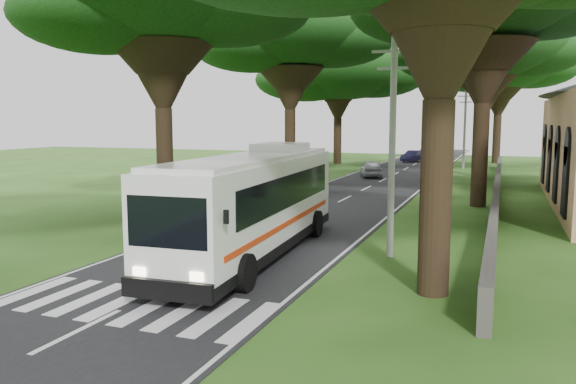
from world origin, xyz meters
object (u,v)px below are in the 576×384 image
object	(u,v)px
pole_far	(465,128)
pedestrian	(135,218)
pole_near	(392,143)
coach_bus	(254,202)
distant_car_b	(413,156)
pole_mid	(446,132)
distant_car_c	(438,157)
distant_car_a	(371,168)

from	to	relation	value
pole_far	pedestrian	distance (m)	42.18
pole_near	coach_bus	xyz separation A→B (m)	(-4.70, -1.63, -2.18)
distant_car_b	pole_far	bearing A→B (deg)	-34.05
pole_mid	pole_far	size ratio (longest dim) A/B	1.00
coach_bus	distant_car_c	bearing A→B (deg)	85.05
coach_bus	distant_car_c	world-z (taller)	coach_bus
distant_car_b	distant_car_c	xyz separation A→B (m)	(2.87, -0.14, -0.05)
pedestrian	distant_car_a	bearing A→B (deg)	-5.22
pole_mid	pedestrian	world-z (taller)	pole_mid
pole_far	pedestrian	xyz separation A→B (m)	(-10.70, -40.66, -3.30)
distant_car_b	pole_near	bearing A→B (deg)	-64.23
pole_near	coach_bus	distance (m)	5.43
pole_far	coach_bus	xyz separation A→B (m)	(-4.70, -41.63, -2.18)
distant_car_c	distant_car_a	bearing A→B (deg)	61.94
pole_near	pole_far	xyz separation A→B (m)	(0.00, 40.00, 0.00)
pole_mid	distant_car_c	size ratio (longest dim) A/B	1.86
distant_car_a	pedestrian	distance (m)	29.30
distant_car_a	pole_near	bearing A→B (deg)	86.52
pole_near	pole_mid	xyz separation A→B (m)	(0.00, 20.00, 0.00)
pole_mid	distant_car_c	bearing A→B (deg)	96.98
distant_car_a	pedestrian	xyz separation A→B (m)	(-3.69, -29.07, 0.10)
pole_near	distant_car_a	world-z (taller)	pole_near
pedestrian	pole_far	bearing A→B (deg)	-12.72
pole_mid	coach_bus	xyz separation A→B (m)	(-4.70, -21.63, -2.18)
pole_far	distant_car_c	bearing A→B (deg)	113.13
distant_car_c	pedestrian	world-z (taller)	pedestrian
pole_mid	distant_car_b	distance (m)	29.07
distant_car_b	distant_car_c	size ratio (longest dim) A/B	0.95
distant_car_b	pedestrian	bearing A→B (deg)	-76.83
pole_far	pedestrian	size ratio (longest dim) A/B	4.56
pole_far	coach_bus	distance (m)	41.95
pole_mid	pole_near	bearing A→B (deg)	-90.00
distant_car_a	distant_car_b	world-z (taller)	distant_car_a
pole_mid	pole_far	bearing A→B (deg)	90.00
distant_car_c	pole_near	bearing A→B (deg)	76.37
pole_mid	distant_car_c	distance (m)	28.45
pole_mid	coach_bus	distance (m)	22.24
pole_near	distant_car_a	bearing A→B (deg)	103.86
pole_near	distant_car_b	world-z (taller)	pole_near
pole_near	distant_car_b	distance (m)	48.70
coach_bus	pole_far	bearing A→B (deg)	80.07
pole_far	distant_car_c	distance (m)	9.41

